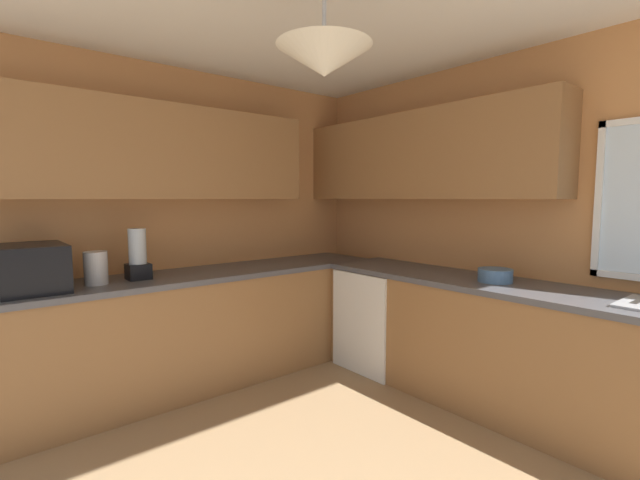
# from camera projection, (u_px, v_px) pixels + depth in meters

# --- Properties ---
(room_shell) EXTENTS (3.96, 3.73, 2.56)m
(room_shell) POSITION_uv_depth(u_px,v_px,m) (318.00, 147.00, 2.97)
(room_shell) COLOR #C6844C
(room_shell) RESTS_ON ground_plane
(counter_run_left) EXTENTS (0.65, 3.34, 0.88)m
(counter_run_left) POSITION_uv_depth(u_px,v_px,m) (189.00, 330.00, 3.37)
(counter_run_left) COLOR olive
(counter_run_left) RESTS_ON ground_plane
(counter_run_back) EXTENTS (3.05, 0.65, 0.88)m
(counter_run_back) POSITION_uv_depth(u_px,v_px,m) (514.00, 350.00, 2.92)
(counter_run_back) COLOR olive
(counter_run_back) RESTS_ON ground_plane
(dishwasher) EXTENTS (0.60, 0.60, 0.84)m
(dishwasher) POSITION_uv_depth(u_px,v_px,m) (382.00, 318.00, 3.80)
(dishwasher) COLOR white
(dishwasher) RESTS_ON ground_plane
(microwave) EXTENTS (0.48, 0.36, 0.29)m
(microwave) POSITION_uv_depth(u_px,v_px,m) (32.00, 268.00, 2.68)
(microwave) COLOR black
(microwave) RESTS_ON counter_run_left
(kettle) EXTENTS (0.15, 0.15, 0.22)m
(kettle) POSITION_uv_depth(u_px,v_px,m) (96.00, 268.00, 2.90)
(kettle) COLOR #B7B7BC
(kettle) RESTS_ON counter_run_left
(bowl) EXTENTS (0.23, 0.23, 0.09)m
(bowl) POSITION_uv_depth(u_px,v_px,m) (495.00, 275.00, 3.00)
(bowl) COLOR #4C7099
(bowl) RESTS_ON counter_run_back
(blender_appliance) EXTENTS (0.15, 0.15, 0.36)m
(blender_appliance) POSITION_uv_depth(u_px,v_px,m) (138.00, 257.00, 3.08)
(blender_appliance) COLOR black
(blender_appliance) RESTS_ON counter_run_left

